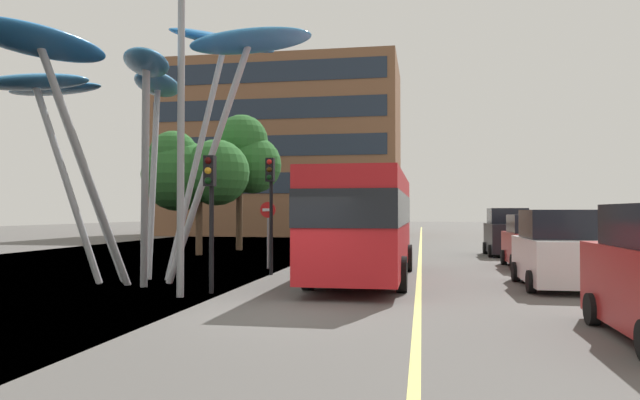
{
  "coord_description": "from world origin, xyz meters",
  "views": [
    {
      "loc": [
        2.94,
        -11.91,
        2.12
      ],
      "look_at": [
        -0.16,
        5.86,
        2.5
      ],
      "focal_mm": 32.87,
      "sensor_mm": 36.0,
      "label": 1
    }
  ],
  "objects_px": {
    "car_parked_mid": "(556,251)",
    "car_side_street": "(507,233)",
    "red_bus": "(364,219)",
    "no_entry_sign": "(268,224)",
    "traffic_light_island_mid": "(300,195)",
    "traffic_light_kerb_near": "(210,194)",
    "street_lamp": "(194,77)",
    "car_parked_far": "(534,243)",
    "leaf_sculpture": "(138,77)",
    "traffic_light_kerb_far": "(270,191)"
  },
  "relations": [
    {
      "from": "traffic_light_island_mid",
      "to": "car_parked_far",
      "type": "height_order",
      "value": "traffic_light_island_mid"
    },
    {
      "from": "car_side_street",
      "to": "street_lamp",
      "type": "distance_m",
      "value": 19.11
    },
    {
      "from": "traffic_light_island_mid",
      "to": "no_entry_sign",
      "type": "relative_size",
      "value": 1.56
    },
    {
      "from": "car_side_street",
      "to": "no_entry_sign",
      "type": "height_order",
      "value": "no_entry_sign"
    },
    {
      "from": "red_bus",
      "to": "car_parked_far",
      "type": "distance_m",
      "value": 7.84
    },
    {
      "from": "leaf_sculpture",
      "to": "car_parked_mid",
      "type": "bearing_deg",
      "value": 5.07
    },
    {
      "from": "traffic_light_island_mid",
      "to": "car_parked_far",
      "type": "relative_size",
      "value": 0.96
    },
    {
      "from": "leaf_sculpture",
      "to": "traffic_light_kerb_far",
      "type": "distance_m",
      "value": 5.56
    },
    {
      "from": "traffic_light_island_mid",
      "to": "car_parked_far",
      "type": "xyz_separation_m",
      "value": [
        9.27,
        -0.77,
        -1.87
      ]
    },
    {
      "from": "car_parked_mid",
      "to": "traffic_light_kerb_near",
      "type": "bearing_deg",
      "value": -162.6
    },
    {
      "from": "red_bus",
      "to": "no_entry_sign",
      "type": "bearing_deg",
      "value": 142.09
    },
    {
      "from": "traffic_light_island_mid",
      "to": "no_entry_sign",
      "type": "xyz_separation_m",
      "value": [
        -0.66,
        -2.67,
        -1.16
      ]
    },
    {
      "from": "car_parked_mid",
      "to": "car_side_street",
      "type": "xyz_separation_m",
      "value": [
        0.37,
        12.28,
        0.07
      ]
    },
    {
      "from": "red_bus",
      "to": "car_parked_far",
      "type": "relative_size",
      "value": 2.38
    },
    {
      "from": "traffic_light_island_mid",
      "to": "traffic_light_kerb_far",
      "type": "bearing_deg",
      "value": -89.91
    },
    {
      "from": "street_lamp",
      "to": "car_side_street",
      "type": "bearing_deg",
      "value": 58.53
    },
    {
      "from": "traffic_light_kerb_near",
      "to": "street_lamp",
      "type": "distance_m",
      "value": 3.0
    },
    {
      "from": "car_parked_mid",
      "to": "car_side_street",
      "type": "bearing_deg",
      "value": 88.29
    },
    {
      "from": "no_entry_sign",
      "to": "car_parked_far",
      "type": "bearing_deg",
      "value": 10.8
    },
    {
      "from": "leaf_sculpture",
      "to": "traffic_light_kerb_far",
      "type": "xyz_separation_m",
      "value": [
        3.37,
        2.9,
        -3.34
      ]
    },
    {
      "from": "traffic_light_kerb_near",
      "to": "car_side_street",
      "type": "distance_m",
      "value": 17.97
    },
    {
      "from": "red_bus",
      "to": "car_side_street",
      "type": "height_order",
      "value": "red_bus"
    },
    {
      "from": "traffic_light_kerb_far",
      "to": "car_parked_mid",
      "type": "distance_m",
      "value": 9.16
    },
    {
      "from": "traffic_light_kerb_far",
      "to": "car_side_street",
      "type": "height_order",
      "value": "traffic_light_kerb_far"
    },
    {
      "from": "traffic_light_island_mid",
      "to": "car_parked_far",
      "type": "bearing_deg",
      "value": -4.77
    },
    {
      "from": "traffic_light_island_mid",
      "to": "street_lamp",
      "type": "bearing_deg",
      "value": -93.03
    },
    {
      "from": "traffic_light_kerb_far",
      "to": "no_entry_sign",
      "type": "relative_size",
      "value": 1.58
    },
    {
      "from": "car_side_street",
      "to": "street_lamp",
      "type": "xyz_separation_m",
      "value": [
        -9.7,
        -15.85,
        4.43
      ]
    },
    {
      "from": "traffic_light_island_mid",
      "to": "car_parked_mid",
      "type": "relative_size",
      "value": 0.94
    },
    {
      "from": "traffic_light_island_mid",
      "to": "no_entry_sign",
      "type": "bearing_deg",
      "value": -103.95
    },
    {
      "from": "car_parked_far",
      "to": "street_lamp",
      "type": "relative_size",
      "value": 0.46
    },
    {
      "from": "red_bus",
      "to": "no_entry_sign",
      "type": "xyz_separation_m",
      "value": [
        -3.95,
        3.08,
        -0.24
      ]
    },
    {
      "from": "car_side_street",
      "to": "traffic_light_kerb_far",
      "type": "bearing_deg",
      "value": -131.19
    },
    {
      "from": "car_parked_far",
      "to": "street_lamp",
      "type": "xyz_separation_m",
      "value": [
        -9.81,
        -9.48,
        4.56
      ]
    },
    {
      "from": "traffic_light_kerb_far",
      "to": "car_parked_far",
      "type": "distance_m",
      "value": 10.3
    },
    {
      "from": "leaf_sculpture",
      "to": "car_side_street",
      "type": "distance_m",
      "value": 19.01
    },
    {
      "from": "leaf_sculpture",
      "to": "street_lamp",
      "type": "height_order",
      "value": "street_lamp"
    },
    {
      "from": "red_bus",
      "to": "traffic_light_island_mid",
      "type": "xyz_separation_m",
      "value": [
        -3.29,
        5.75,
        0.92
      ]
    },
    {
      "from": "leaf_sculpture",
      "to": "traffic_light_kerb_near",
      "type": "distance_m",
      "value": 5.0
    },
    {
      "from": "red_bus",
      "to": "traffic_light_kerb_far",
      "type": "distance_m",
      "value": 3.52
    },
    {
      "from": "red_bus",
      "to": "no_entry_sign",
      "type": "height_order",
      "value": "red_bus"
    },
    {
      "from": "no_entry_sign",
      "to": "traffic_light_island_mid",
      "type": "bearing_deg",
      "value": 76.05
    },
    {
      "from": "traffic_light_kerb_near",
      "to": "car_parked_far",
      "type": "bearing_deg",
      "value": 42.31
    },
    {
      "from": "car_parked_mid",
      "to": "no_entry_sign",
      "type": "distance_m",
      "value": 10.29
    },
    {
      "from": "red_bus",
      "to": "car_parked_mid",
      "type": "xyz_separation_m",
      "value": [
        5.51,
        -0.93,
        -0.9
      ]
    },
    {
      "from": "red_bus",
      "to": "traffic_light_island_mid",
      "type": "height_order",
      "value": "traffic_light_island_mid"
    },
    {
      "from": "red_bus",
      "to": "leaf_sculpture",
      "type": "distance_m",
      "value": 8.16
    },
    {
      "from": "car_parked_mid",
      "to": "no_entry_sign",
      "type": "xyz_separation_m",
      "value": [
        -9.46,
        4.01,
        0.66
      ]
    },
    {
      "from": "leaf_sculpture",
      "to": "traffic_light_island_mid",
      "type": "relative_size",
      "value": 2.73
    },
    {
      "from": "leaf_sculpture",
      "to": "car_parked_mid",
      "type": "xyz_separation_m",
      "value": [
        12.15,
        1.08,
        -5.18
      ]
    }
  ]
}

